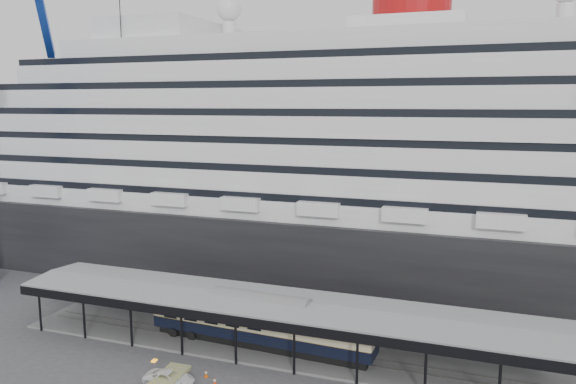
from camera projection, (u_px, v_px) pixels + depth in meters
name	position (u px, v px, depth m)	size (l,w,h in m)	color
ground	(261.00, 373.00, 50.88)	(200.00, 200.00, 0.00)	#3E3E40
cruise_ship	(349.00, 146.00, 77.71)	(130.00, 30.00, 43.90)	black
platform_canopy	(280.00, 328.00, 55.15)	(56.00, 9.18, 5.30)	slate
port_truck	(169.00, 378.00, 48.65)	(2.06, 4.47, 1.24)	white
pullman_carriage	(260.00, 321.00, 55.80)	(23.57, 4.21, 23.02)	black
traffic_cone_left	(206.00, 373.00, 50.12)	(0.43, 0.43, 0.71)	#D5520B
traffic_cone_mid	(215.00, 381.00, 48.68)	(0.46, 0.46, 0.73)	#E03C0C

